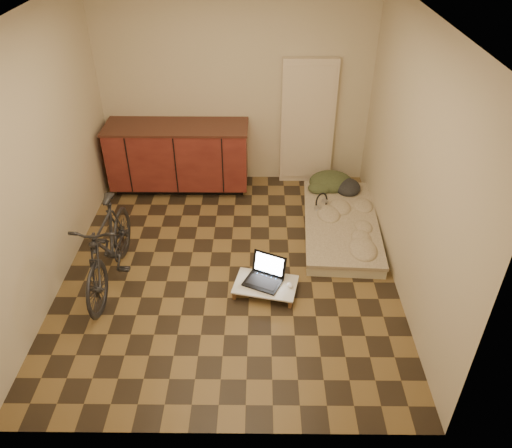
{
  "coord_description": "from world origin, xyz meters",
  "views": [
    {
      "loc": [
        0.32,
        -4.22,
        3.5
      ],
      "look_at": [
        0.29,
        0.03,
        0.55
      ],
      "focal_mm": 35.0,
      "sensor_mm": 36.0,
      "label": 1
    }
  ],
  "objects_px": {
    "lap_desk": "(266,285)",
    "laptop": "(265,276)",
    "futon": "(341,224)",
    "bicycle": "(107,243)"
  },
  "relations": [
    {
      "from": "lap_desk",
      "to": "laptop",
      "type": "bearing_deg",
      "value": 108.02
    },
    {
      "from": "bicycle",
      "to": "laptop",
      "type": "height_order",
      "value": "bicycle"
    },
    {
      "from": "lap_desk",
      "to": "bicycle",
      "type": "bearing_deg",
      "value": -173.59
    },
    {
      "from": "futon",
      "to": "laptop",
      "type": "distance_m",
      "value": 1.39
    },
    {
      "from": "bicycle",
      "to": "futon",
      "type": "xyz_separation_m",
      "value": [
        2.5,
        0.95,
        -0.42
      ]
    },
    {
      "from": "laptop",
      "to": "futon",
      "type": "bearing_deg",
      "value": 73.47
    },
    {
      "from": "bicycle",
      "to": "futon",
      "type": "bearing_deg",
      "value": 22.34
    },
    {
      "from": "futon",
      "to": "laptop",
      "type": "xyz_separation_m",
      "value": [
        -0.92,
        -1.04,
        0.08
      ]
    },
    {
      "from": "futon",
      "to": "laptop",
      "type": "height_order",
      "value": "laptop"
    },
    {
      "from": "bicycle",
      "to": "laptop",
      "type": "relative_size",
      "value": 3.32
    }
  ]
}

